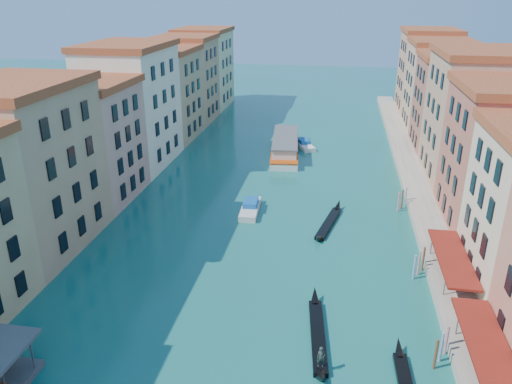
% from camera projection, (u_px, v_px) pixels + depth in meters
% --- Properties ---
extents(left_bank_palazzos, '(12.80, 128.40, 21.00)m').
position_uv_depth(left_bank_palazzos, '(117.00, 119.00, 80.73)').
color(left_bank_palazzos, beige).
rests_on(left_bank_palazzos, ground).
extents(right_bank_palazzos, '(12.80, 128.40, 21.00)m').
position_uv_depth(right_bank_palazzos, '(481.00, 133.00, 72.42)').
color(right_bank_palazzos, brown).
rests_on(right_bank_palazzos, ground).
extents(quay, '(4.00, 140.00, 1.00)m').
position_uv_depth(quay, '(416.00, 189.00, 77.14)').
color(quay, gray).
rests_on(quay, ground).
extents(restaurant_awnings, '(3.20, 44.55, 3.12)m').
position_uv_depth(restaurant_awnings, '(493.00, 361.00, 37.82)').
color(restaurant_awnings, maroon).
rests_on(restaurant_awnings, ground).
extents(mooring_poles_right, '(1.44, 54.24, 3.20)m').
position_uv_depth(mooring_poles_right, '(436.00, 328.00, 44.23)').
color(mooring_poles_right, brown).
rests_on(mooring_poles_right, ground).
extents(vaporetto_far, '(6.78, 21.83, 3.20)m').
position_uv_depth(vaporetto_far, '(285.00, 145.00, 95.31)').
color(vaporetto_far, silver).
rests_on(vaporetto_far, ground).
extents(gondola_fore, '(2.40, 13.31, 2.65)m').
position_uv_depth(gondola_fore, '(318.00, 334.00, 44.78)').
color(gondola_fore, black).
rests_on(gondola_fore, ground).
extents(gondola_far, '(3.70, 12.71, 1.82)m').
position_uv_depth(gondola_far, '(329.00, 222.00, 66.54)').
color(gondola_far, black).
rests_on(gondola_far, ground).
extents(motorboat_mid, '(2.70, 7.52, 1.54)m').
position_uv_depth(motorboat_mid, '(250.00, 207.00, 70.29)').
color(motorboat_mid, silver).
rests_on(motorboat_mid, ground).
extents(motorboat_far, '(5.00, 7.57, 1.50)m').
position_uv_depth(motorboat_far, '(304.00, 144.00, 98.85)').
color(motorboat_far, white).
rests_on(motorboat_far, ground).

